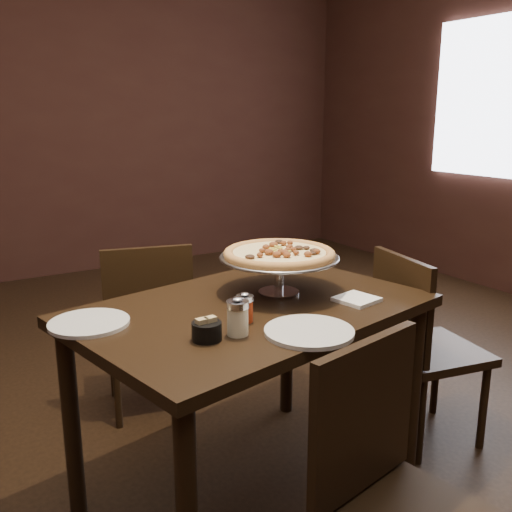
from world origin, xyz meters
TOP-DOWN VIEW (x-y plane):
  - room at (0.06, 0.03)m, footprint 6.04×7.04m
  - dining_table at (0.01, 0.06)m, footprint 1.31×1.00m
  - pizza_stand at (0.16, 0.12)m, footprint 0.44×0.44m
  - parmesan_shaker at (-0.17, -0.16)m, footprint 0.07×0.07m
  - pepper_flake_shaker at (-0.09, -0.07)m, footprint 0.06×0.06m
  - packet_caddy at (-0.26, -0.14)m, footprint 0.09×0.09m
  - napkin_stack at (0.35, -0.10)m, footprint 0.15×0.15m
  - plate_left at (-0.52, 0.16)m, footprint 0.25×0.25m
  - plate_near at (0.02, -0.26)m, footprint 0.27×0.27m
  - serving_spatula at (0.05, 0.07)m, footprint 0.17×0.17m
  - chair_far at (-0.10, 0.80)m, footprint 0.47×0.47m
  - chair_near at (-0.02, -0.69)m, footprint 0.46×0.46m
  - chair_side at (0.80, -0.01)m, footprint 0.45×0.45m

SIDE VIEW (x-z plane):
  - chair_side at x=0.80m, z-range 0.04..0.87m
  - chair_far at x=-0.10m, z-range 0.04..0.87m
  - chair_near at x=-0.02m, z-range 0.04..0.88m
  - dining_table at x=0.01m, z-range 0.27..1.01m
  - plate_left at x=-0.52m, z-range 0.74..0.75m
  - plate_near at x=0.02m, z-range 0.74..0.75m
  - napkin_stack at x=0.35m, z-range 0.74..0.75m
  - packet_caddy at x=-0.26m, z-range 0.73..0.80m
  - pepper_flake_shaker at x=-0.09m, z-range 0.74..0.83m
  - parmesan_shaker at x=-0.17m, z-range 0.73..0.85m
  - serving_spatula at x=0.05m, z-range 0.87..0.89m
  - pizza_stand at x=0.16m, z-range 0.79..0.98m
  - room at x=0.06m, z-range -0.02..2.82m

